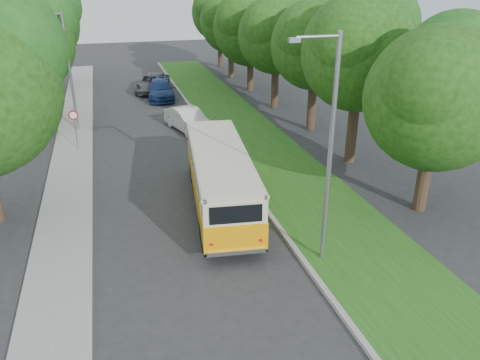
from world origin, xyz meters
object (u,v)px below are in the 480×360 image
object	(u,v)px
lamppost_near	(328,147)
lamppost_far	(68,68)
vintage_bus	(220,180)
car_white	(188,120)
car_silver	(207,135)
car_grey	(152,83)
car_blue	(160,90)

from	to	relation	value
lamppost_near	lamppost_far	xyz separation A→B (m)	(-8.91, 18.50, -0.25)
vintage_bus	car_white	world-z (taller)	vintage_bus
lamppost_near	car_white	bearing A→B (deg)	96.11
lamppost_near	vintage_bus	distance (m)	6.35
car_white	car_silver	bearing A→B (deg)	-96.72
vintage_bus	car_grey	size ratio (longest dim) A/B	1.73
lamppost_near	car_white	world-z (taller)	lamppost_near
lamppost_near	car_grey	distance (m)	28.93
lamppost_far	vintage_bus	size ratio (longest dim) A/B	0.81
lamppost_far	car_white	xyz separation A→B (m)	(7.13, -1.96, -3.38)
lamppost_far	car_silver	xyz separation A→B (m)	(7.70, -5.21, -3.47)
lamppost_near	car_grey	bearing A→B (deg)	95.54
car_white	car_blue	xyz separation A→B (m)	(-0.66, 9.24, 0.01)
vintage_bus	car_silver	size ratio (longest dim) A/B	2.44
lamppost_far	car_blue	distance (m)	10.31
lamppost_far	car_silver	world-z (taller)	lamppost_far
car_silver	car_white	size ratio (longest dim) A/B	0.85
car_blue	car_grey	size ratio (longest dim) A/B	0.96
car_white	car_grey	bearing A→B (deg)	78.17
lamppost_near	lamppost_far	size ratio (longest dim) A/B	1.07
lamppost_near	car_white	xyz separation A→B (m)	(-1.77, 16.54, -3.63)
lamppost_far	car_grey	size ratio (longest dim) A/B	1.41
vintage_bus	car_grey	bearing A→B (deg)	97.83
lamppost_near	car_blue	size ratio (longest dim) A/B	1.56
lamppost_near	car_silver	distance (m)	13.85
vintage_bus	car_blue	xyz separation A→B (m)	(-0.00, 20.74, -0.63)
lamppost_near	lamppost_far	distance (m)	20.53
car_white	car_blue	distance (m)	9.27
lamppost_far	car_white	world-z (taller)	lamppost_far
lamppost_near	car_silver	bearing A→B (deg)	95.19
vintage_bus	car_blue	world-z (taller)	vintage_bus
car_blue	car_silver	bearing A→B (deg)	-80.51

